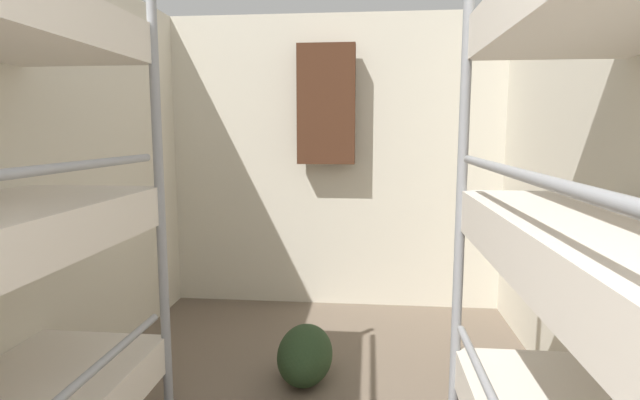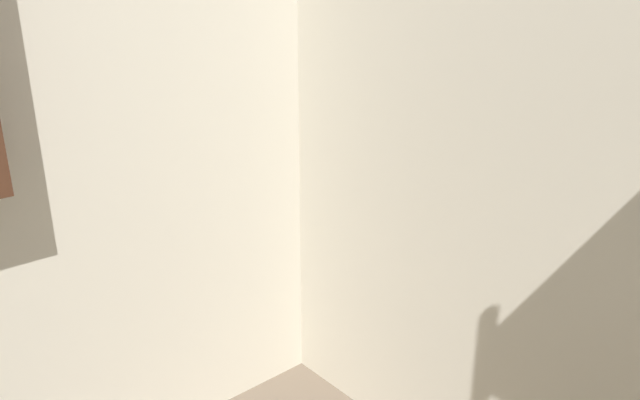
{
  "view_description": "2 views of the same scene",
  "coord_description": "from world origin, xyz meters",
  "views": [
    {
      "loc": [
        0.28,
        0.16,
        1.41
      ],
      "look_at": [
        0.05,
        2.48,
        1.09
      ],
      "focal_mm": 28.0,
      "sensor_mm": 36.0,
      "label": 1
    },
    {
      "loc": [
        -0.25,
        2.18,
        1.74
      ],
      "look_at": [
        0.79,
        3.38,
        1.16
      ],
      "focal_mm": 35.0,
      "sensor_mm": 36.0,
      "label": 2
    }
  ],
  "objects": []
}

